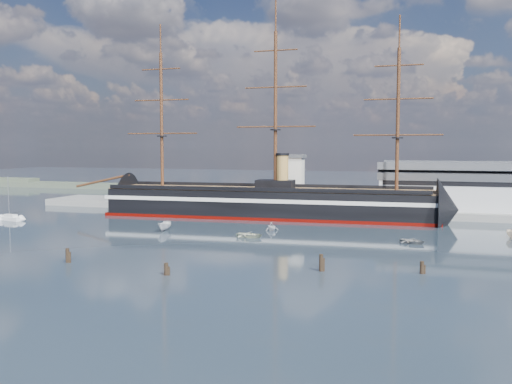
% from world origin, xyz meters
% --- Properties ---
extents(ground, '(600.00, 600.00, 0.00)m').
position_xyz_m(ground, '(0.00, 40.00, 0.00)').
color(ground, '#1A252E').
rests_on(ground, ground).
extents(quay, '(180.00, 18.00, 2.00)m').
position_xyz_m(quay, '(10.00, 76.00, 0.00)').
color(quay, slate).
rests_on(quay, ground).
extents(warehouse, '(63.00, 21.00, 11.60)m').
position_xyz_m(warehouse, '(58.00, 80.00, 7.98)').
color(warehouse, '#B7BABC').
rests_on(warehouse, ground).
extents(quay_tower, '(5.00, 5.00, 15.00)m').
position_xyz_m(quay_tower, '(3.00, 73.00, 9.75)').
color(quay_tower, silver).
rests_on(quay_tower, ground).
extents(shoreline, '(120.00, 10.00, 4.00)m').
position_xyz_m(shoreline, '(-139.23, 135.00, 1.45)').
color(shoreline, '#3F4C38').
rests_on(shoreline, ground).
extents(warship, '(113.32, 21.39, 53.94)m').
position_xyz_m(warship, '(-3.33, 60.00, 4.04)').
color(warship, black).
rests_on(warship, ground).
extents(sailboat, '(7.46, 3.67, 11.48)m').
position_xyz_m(sailboat, '(-63.77, 32.79, 0.73)').
color(sailboat, white).
rests_on(sailboat, ground).
extents(motorboat_a, '(6.81, 3.15, 2.63)m').
position_xyz_m(motorboat_a, '(-17.03, 28.90, 0.00)').
color(motorboat_a, white).
rests_on(motorboat_a, ground).
extents(motorboat_b, '(1.66, 3.64, 1.65)m').
position_xyz_m(motorboat_b, '(4.57, 25.98, 0.00)').
color(motorboat_b, beige).
rests_on(motorboat_b, ground).
extents(motorboat_d, '(5.80, 5.61, 2.07)m').
position_xyz_m(motorboat_d, '(6.17, 37.08, 0.00)').
color(motorboat_d, white).
rests_on(motorboat_d, ground).
extents(motorboat_e, '(2.34, 3.42, 1.48)m').
position_xyz_m(motorboat_e, '(38.00, 28.95, 0.00)').
color(motorboat_e, gray).
rests_on(motorboat_e, ground).
extents(motorboat_f, '(5.63, 2.18, 2.23)m').
position_xyz_m(motorboat_f, '(57.54, 41.73, 0.00)').
color(motorboat_f, '#FFEDD0').
rests_on(motorboat_f, ground).
extents(piling_near_left, '(0.64, 0.64, 3.14)m').
position_xyz_m(piling_near_left, '(-16.18, -8.14, 0.00)').
color(piling_near_left, black).
rests_on(piling_near_left, ground).
extents(piling_near_mid, '(0.64, 0.64, 2.60)m').
position_xyz_m(piling_near_mid, '(3.84, -11.41, 0.00)').
color(piling_near_mid, black).
rests_on(piling_near_mid, ground).
extents(piling_near_right, '(0.64, 0.64, 3.38)m').
position_xyz_m(piling_near_right, '(25.60, -1.42, 0.00)').
color(piling_near_right, black).
rests_on(piling_near_right, ground).
extents(piling_far_right, '(0.64, 0.64, 2.65)m').
position_xyz_m(piling_far_right, '(40.65, 1.59, 0.00)').
color(piling_far_right, black).
rests_on(piling_far_right, ground).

